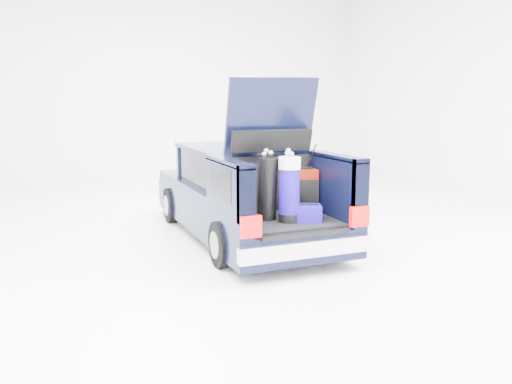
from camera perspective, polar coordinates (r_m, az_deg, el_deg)
name	(u,v)px	position (r m, az deg, el deg)	size (l,w,h in m)	color
ground	(244,237)	(8.68, -1.25, -4.74)	(14.00, 14.00, 0.00)	white
car	(242,194)	(8.63, -1.52, -0.25)	(1.87, 4.65, 2.47)	black
red_suitcase	(304,190)	(7.71, 5.06, 0.17)	(0.43, 0.35, 0.63)	#650E03
black_golf_bag	(267,188)	(7.12, 1.21, 0.40)	(0.28, 0.33, 0.93)	black
blue_golf_bag	(289,189)	(7.02, 3.53, 0.34)	(0.34, 0.34, 0.96)	black
blue_duffel	(304,213)	(7.13, 5.11, -2.21)	(0.51, 0.43, 0.23)	#160580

